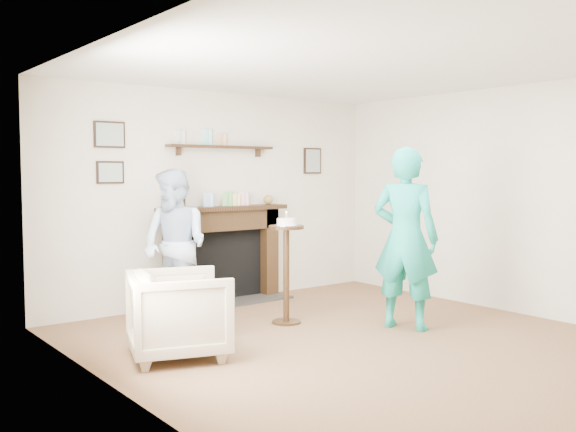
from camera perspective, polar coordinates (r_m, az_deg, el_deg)
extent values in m
plane|color=brown|center=(5.93, 6.87, -11.29)|extent=(5.00, 5.00, 0.00)
cube|color=beige|center=(7.71, -6.20, 1.65)|extent=(4.50, 0.04, 2.50)
cube|color=beige|center=(4.45, -14.08, -0.15)|extent=(0.04, 5.00, 2.50)
cube|color=beige|center=(7.49, 19.32, 1.38)|extent=(0.04, 5.00, 2.50)
cube|color=silver|center=(5.80, 7.09, 13.27)|extent=(4.50, 5.00, 0.04)
cube|color=black|center=(7.36, -10.14, -3.97)|extent=(0.18, 0.20, 1.10)
cube|color=black|center=(8.05, -1.78, -3.23)|extent=(0.18, 0.20, 1.10)
cube|color=black|center=(7.64, -5.79, -0.39)|extent=(1.50, 0.20, 0.24)
cube|color=black|center=(7.76, -6.04, -4.41)|extent=(1.14, 0.06, 0.86)
cube|color=#322F2C|center=(7.68, -5.27, -7.65)|extent=(1.60, 0.44, 0.03)
cube|color=black|center=(7.61, -5.68, 0.68)|extent=(1.68, 0.26, 0.05)
cube|color=black|center=(7.65, -5.94, 6.13)|extent=(1.40, 0.15, 0.03)
cube|color=black|center=(7.09, -15.59, 6.99)|extent=(0.34, 0.03, 0.28)
cube|color=black|center=(7.08, -15.53, 3.75)|extent=(0.30, 0.03, 0.24)
cube|color=black|center=(8.54, 2.18, 4.92)|extent=(0.28, 0.03, 0.34)
cube|color=black|center=(7.29, -9.82, 1.56)|extent=(0.16, 0.09, 0.22)
cylinder|color=beige|center=(7.25, -9.65, 1.63)|extent=(0.11, 0.01, 0.11)
sphere|color=green|center=(7.96, -1.78, 1.46)|extent=(0.12, 0.12, 0.12)
imported|color=tan|center=(5.61, -9.63, -12.23)|extent=(1.01, 1.00, 0.73)
imported|color=silver|center=(6.92, -9.93, -9.12)|extent=(0.84, 0.94, 1.59)
imported|color=#20B79F|center=(6.59, 10.30, -9.77)|extent=(0.67, 0.78, 1.80)
cylinder|color=black|center=(6.70, -0.15, -9.40)|extent=(0.30, 0.30, 0.02)
cylinder|color=black|center=(6.60, -0.15, -5.27)|extent=(0.06, 0.06, 0.96)
cylinder|color=black|center=(6.54, -0.15, -1.00)|extent=(0.36, 0.36, 0.03)
cylinder|color=silver|center=(6.54, -0.15, -0.84)|extent=(0.24, 0.24, 0.01)
cylinder|color=white|center=(6.54, -0.15, -0.51)|extent=(0.19, 0.19, 0.07)
cylinder|color=#FFEAA1|center=(6.53, -0.15, 0.03)|extent=(0.01, 0.01, 0.05)
sphere|color=orange|center=(6.53, -0.15, 0.34)|extent=(0.02, 0.02, 0.02)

